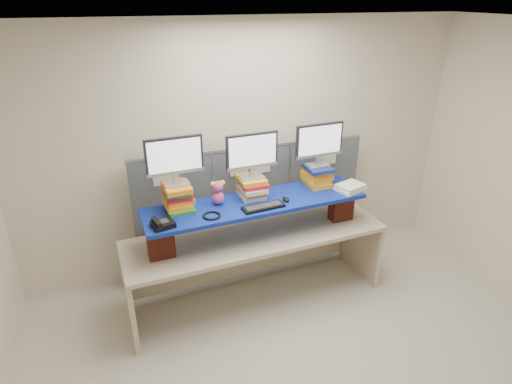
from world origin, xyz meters
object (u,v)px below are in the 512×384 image
object	(u,v)px
blue_board	(256,203)
monitor_right	(319,142)
monitor_left	(174,158)
desk	(256,247)
keyboard	(263,207)
desk_phone	(162,224)
monitor_center	(252,153)

from	to	relation	value
blue_board	monitor_right	distance (m)	0.89
monitor_left	monitor_right	distance (m)	1.46
desk	monitor_left	distance (m)	1.27
blue_board	monitor_right	bearing A→B (deg)	9.19
keyboard	desk_phone	world-z (taller)	desk_phone
blue_board	monitor_left	distance (m)	0.91
desk	monitor_center	xyz separation A→B (m)	(0.00, 0.12, 0.98)
blue_board	monitor_right	world-z (taller)	monitor_right
monitor_left	desk_phone	world-z (taller)	monitor_left
monitor_center	desk_phone	size ratio (longest dim) A/B	2.39
blue_board	keyboard	world-z (taller)	keyboard
blue_board	desk_phone	distance (m)	0.95
monitor_left	monitor_center	world-z (taller)	monitor_left
desk	desk_phone	world-z (taller)	desk_phone
monitor_right	keyboard	world-z (taller)	monitor_right
desk	blue_board	bearing A→B (deg)	0.00
desk_phone	monitor_center	bearing A→B (deg)	5.56
blue_board	monitor_center	bearing A→B (deg)	86.17
monitor_center	desk_phone	bearing A→B (deg)	-164.03
blue_board	desk_phone	xyz separation A→B (m)	(-0.92, -0.21, 0.05)
monitor_left	keyboard	bearing A→B (deg)	-20.33
monitor_left	desk	bearing A→B (deg)	-9.23
monitor_center	monitor_left	bearing A→B (deg)	-180.00
desk	monitor_left	bearing A→B (deg)	170.77
desk	monitor_center	size ratio (longest dim) A/B	5.20
monitor_right	monitor_center	bearing A→B (deg)	-180.00
desk_phone	keyboard	bearing A→B (deg)	-10.71
blue_board	monitor_right	xyz separation A→B (m)	(0.72, 0.16, 0.49)
desk_phone	monitor_right	bearing A→B (deg)	-1.23
desk	monitor_right	world-z (taller)	monitor_right
monitor_center	desk_phone	distance (m)	1.07
blue_board	monitor_left	size ratio (longest dim) A/B	4.22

